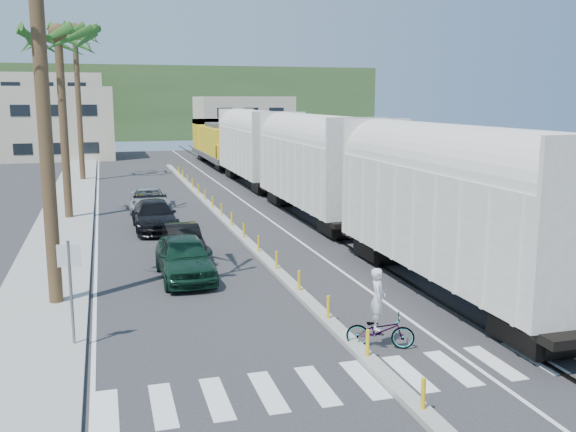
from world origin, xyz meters
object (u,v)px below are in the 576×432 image
object	(u,v)px
street_sign	(70,278)
car_second	(183,240)
cyclist	(380,323)
car_lead	(185,257)

from	to	relation	value
street_sign	car_second	distance (m)	10.78
car_second	cyclist	xyz separation A→B (m)	(3.83, -12.09, 0.03)
car_lead	cyclist	xyz separation A→B (m)	(4.22, -8.37, -0.12)
car_second	cyclist	distance (m)	12.68
street_sign	car_lead	size ratio (longest dim) A/B	0.62
cyclist	car_second	bearing A→B (deg)	41.11
street_sign	cyclist	world-z (taller)	street_sign
street_sign	cyclist	xyz separation A→B (m)	(7.98, -2.23, -1.28)
car_lead	street_sign	bearing A→B (deg)	-122.34
car_lead	car_second	xyz separation A→B (m)	(0.39, 3.72, -0.15)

